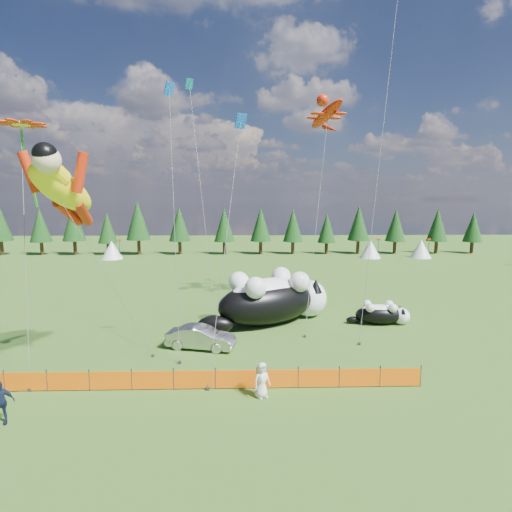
# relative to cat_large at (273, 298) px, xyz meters

# --- Properties ---
(ground) EXTENTS (160.00, 160.00, 0.00)m
(ground) POSITION_rel_cat_large_xyz_m (-4.53, -7.42, -1.85)
(ground) COLOR #103509
(ground) RESTS_ON ground
(safety_fence) EXTENTS (22.06, 0.06, 1.10)m
(safety_fence) POSITION_rel_cat_large_xyz_m (-4.53, -10.42, -1.34)
(safety_fence) COLOR #262626
(safety_fence) RESTS_ON ground
(tree_line) EXTENTS (90.00, 4.00, 8.00)m
(tree_line) POSITION_rel_cat_large_xyz_m (-4.53, 37.58, 2.15)
(tree_line) COLOR black
(tree_line) RESTS_ON ground
(festival_tents) EXTENTS (50.00, 3.20, 2.80)m
(festival_tents) POSITION_rel_cat_large_xyz_m (6.47, 32.58, -0.45)
(festival_tents) COLOR white
(festival_tents) RESTS_ON ground
(cat_large) EXTENTS (9.81, 7.29, 3.89)m
(cat_large) POSITION_rel_cat_large_xyz_m (0.00, 0.00, 0.00)
(cat_large) COLOR black
(cat_large) RESTS_ON ground
(cat_small) EXTENTS (4.60, 1.87, 1.66)m
(cat_small) POSITION_rel_cat_large_xyz_m (7.94, -0.53, -1.06)
(cat_small) COLOR black
(cat_small) RESTS_ON ground
(car) EXTENTS (4.44, 2.38, 1.39)m
(car) POSITION_rel_cat_large_xyz_m (-4.81, -5.03, -1.15)
(car) COLOR #AFAEB3
(car) RESTS_ON ground
(spectator_c) EXTENTS (1.20, 0.90, 1.84)m
(spectator_c) POSITION_rel_cat_large_xyz_m (-12.06, -13.18, -0.93)
(spectator_c) COLOR #131D36
(spectator_c) RESTS_ON ground
(spectator_e) EXTENTS (0.98, 0.88, 1.67)m
(spectator_e) POSITION_rel_cat_large_xyz_m (-1.32, -11.27, -1.01)
(spectator_e) COLOR white
(spectator_e) RESTS_ON ground
(superhero_kite) EXTENTS (6.86, 6.11, 12.34)m
(superhero_kite) POSITION_rel_cat_large_xyz_m (-11.36, -7.83, 7.77)
(superhero_kite) COLOR yellow
(superhero_kite) RESTS_ON ground
(gecko_kite) EXTENTS (5.46, 11.87, 18.20)m
(gecko_kite) POSITION_rel_cat_large_xyz_m (4.63, 5.09, 14.12)
(gecko_kite) COLOR red
(gecko_kite) RESTS_ON ground
(flower_kite) EXTENTS (3.89, 6.74, 14.09)m
(flower_kite) POSITION_rel_cat_large_xyz_m (-14.41, -5.51, 11.20)
(flower_kite) COLOR red
(flower_kite) RESTS_ON ground
(diamond_kite_a) EXTENTS (1.50, 5.07, 16.81)m
(diamond_kite_a) POSITION_rel_cat_large_xyz_m (-6.66, -2.99, 13.35)
(diamond_kite_a) COLOR blue
(diamond_kite_a) RESTS_ON ground
(diamond_kite_b) EXTENTS (4.44, 7.38, 25.35)m
(diamond_kite_b) POSITION_rel_cat_large_xyz_m (8.77, 1.67, 20.65)
(diamond_kite_b) COLOR #0B7789
(diamond_kite_b) RESTS_ON ground
(diamond_kite_c) EXTENTS (2.21, 3.55, 13.92)m
(diamond_kite_c) POSITION_rel_cat_large_xyz_m (-2.34, -7.48, 10.67)
(diamond_kite_c) COLOR blue
(diamond_kite_c) RESTS_ON ground
(diamond_kite_d) EXTENTS (3.07, 7.85, 19.70)m
(diamond_kite_d) POSITION_rel_cat_large_xyz_m (-6.37, 4.64, 15.53)
(diamond_kite_d) COLOR #0B7789
(diamond_kite_d) RESTS_ON ground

